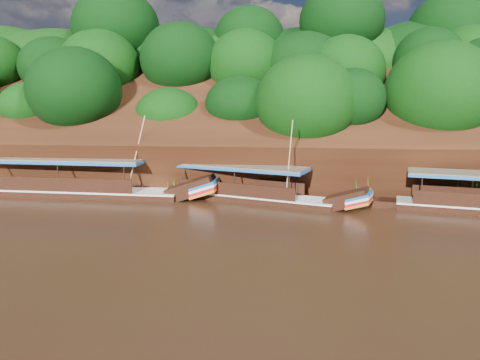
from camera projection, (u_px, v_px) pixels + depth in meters
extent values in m
plane|color=black|center=(263.00, 237.00, 24.03)|extent=(160.00, 160.00, 0.00)
cube|color=black|center=(273.00, 140.00, 39.06)|extent=(120.00, 16.12, 13.64)
cube|color=black|center=(275.00, 164.00, 49.48)|extent=(120.00, 24.00, 12.00)
ellipsoid|color=#093508|center=(200.00, 140.00, 38.67)|extent=(18.00, 8.00, 6.40)
ellipsoid|color=#093508|center=(276.00, 74.00, 44.89)|extent=(24.00, 11.00, 8.40)
cube|color=black|center=(250.00, 201.00, 32.31)|extent=(11.91, 5.85, 0.89)
cube|color=silver|center=(250.00, 195.00, 32.23)|extent=(11.93, 5.91, 0.10)
cube|color=black|center=(347.00, 200.00, 29.48)|extent=(3.18, 2.44, 1.67)
cube|color=#175096|center=(359.00, 196.00, 29.12)|extent=(1.92, 2.07, 0.61)
cube|color=#AF1513|center=(359.00, 201.00, 29.18)|extent=(1.92, 2.07, 0.61)
cube|color=brown|center=(241.00, 166.00, 32.18)|extent=(9.58, 5.34, 0.12)
cube|color=#175096|center=(241.00, 168.00, 32.20)|extent=(9.58, 5.34, 0.18)
cylinder|color=tan|center=(289.00, 160.00, 30.03)|extent=(0.44, 0.73, 5.19)
cube|color=black|center=(80.00, 196.00, 33.76)|extent=(14.84, 3.09, 1.01)
cube|color=silver|center=(79.00, 189.00, 33.68)|extent=(14.85, 3.17, 0.11)
cube|color=black|center=(191.00, 189.00, 32.46)|extent=(3.54, 1.99, 1.98)
cube|color=#175096|center=(204.00, 184.00, 32.27)|extent=(1.89, 1.99, 0.74)
cube|color=#AF1513|center=(204.00, 190.00, 32.34)|extent=(1.89, 1.99, 0.74)
cube|color=brown|center=(65.00, 159.00, 33.41)|extent=(11.66, 3.32, 0.13)
cube|color=#175096|center=(65.00, 161.00, 33.43)|extent=(11.66, 3.32, 0.20)
cylinder|color=tan|center=(136.00, 154.00, 32.35)|extent=(1.39, 0.48, 5.22)
cube|color=black|center=(42.00, 179.00, 36.42)|extent=(3.43, 2.57, 1.84)
cube|color=#175096|center=(52.00, 174.00, 36.49)|extent=(2.03, 2.25, 0.66)
cube|color=#AF1513|center=(53.00, 179.00, 36.56)|extent=(2.03, 2.25, 0.66)
cone|color=#356A1A|center=(5.00, 181.00, 35.53)|extent=(1.50, 1.50, 1.43)
cone|color=#356A1A|center=(93.00, 180.00, 35.00)|extent=(1.50, 1.50, 1.87)
cone|color=#356A1A|center=(173.00, 187.00, 33.25)|extent=(1.50, 1.50, 1.45)
cone|color=#356A1A|center=(271.00, 186.00, 33.59)|extent=(1.50, 1.50, 1.52)
cone|color=#356A1A|center=(363.00, 185.00, 32.57)|extent=(1.50, 1.50, 2.01)
cone|color=#356A1A|center=(464.00, 190.00, 31.74)|extent=(1.50, 1.50, 1.60)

